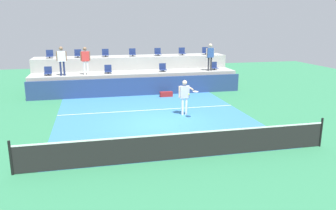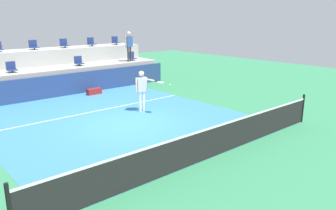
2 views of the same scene
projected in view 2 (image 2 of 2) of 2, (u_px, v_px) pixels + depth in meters
The scene contains 18 objects.
ground_plane at pixel (127, 125), 12.24m from camera, with size 40.00×40.00×0.00m, color #2D754C.
court_inner_paint at pixel (113, 119), 12.97m from camera, with size 9.00×10.00×0.01m, color teal.
court_service_line at pixel (95, 111), 13.99m from camera, with size 9.00×0.06×0.00m, color white.
tennis_net at pixel (209, 142), 9.19m from camera, with size 10.48×0.08×1.07m.
sponsor_backboard at pixel (59, 86), 16.48m from camera, with size 13.00×0.16×1.10m, color navy.
seating_tier_lower at pixel (48, 80), 17.41m from camera, with size 13.00×1.80×1.25m, color #9E9E99.
seating_tier_upper at pixel (35, 68), 18.62m from camera, with size 13.00×1.80×2.10m, color #9E9E99.
stadium_chair_lower_left at pixel (12, 68), 16.04m from camera, with size 0.44×0.40×0.52m.
stadium_chair_lower_right at pixel (79, 62), 18.26m from camera, with size 0.44×0.40×0.52m.
stadium_chair_lower_far_right at pixel (132, 57), 20.50m from camera, with size 0.44×0.40×0.52m.
stadium_chair_upper_center at pixel (34, 46), 18.26m from camera, with size 0.44×0.40×0.52m.
stadium_chair_upper_mid_right at pixel (64, 44), 19.38m from camera, with size 0.44×0.40×0.52m.
stadium_chair_upper_right at pixel (91, 43), 20.48m from camera, with size 0.44×0.40×0.52m.
stadium_chair_upper_far_right at pixel (116, 41), 21.59m from camera, with size 0.44×0.40×0.52m.
tennis_player at pixel (142, 87), 13.76m from camera, with size 0.69×1.19×1.71m.
spectator_leaning_on_rail at pixel (129, 43), 19.71m from camera, with size 0.61×0.28×1.77m.
tennis_ball at pixel (170, 85), 11.63m from camera, with size 0.07×0.07×0.07m.
equipment_bag at pixel (94, 91), 17.05m from camera, with size 0.76×0.28×0.30m, color maroon.
Camera 2 is at (-6.49, -9.78, 3.86)m, focal length 35.60 mm.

